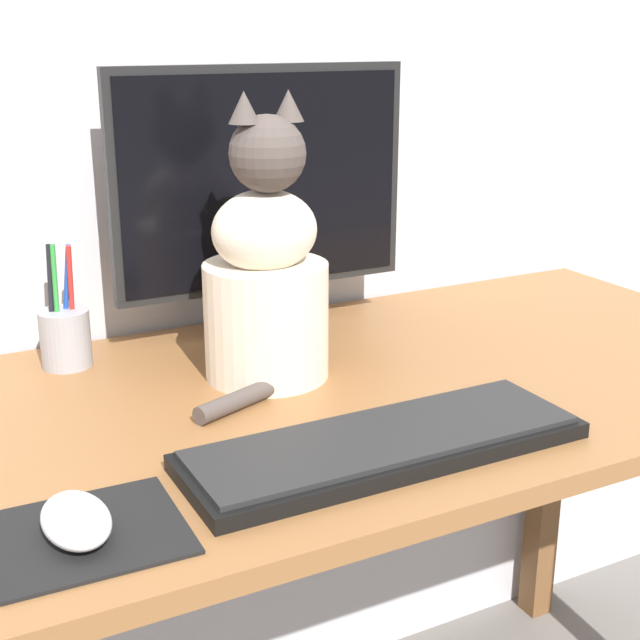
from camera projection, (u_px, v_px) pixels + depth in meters
name	position (u px, v px, depth m)	size (l,w,h in m)	color
desk	(324.00, 459.00, 1.19)	(1.42, 0.66, 0.75)	brown
monitor	(263.00, 196.00, 1.30)	(0.45, 0.17, 0.40)	black
keyboard	(385.00, 444.00, 0.98)	(0.46, 0.15, 0.02)	black
mousepad_left	(88.00, 534.00, 0.82)	(0.18, 0.16, 0.00)	black
computer_mouse_left	(76.00, 520.00, 0.81)	(0.06, 0.10, 0.03)	white
cat	(266.00, 276.00, 1.16)	(0.23, 0.21, 0.38)	beige
pen_cup	(65.00, 336.00, 1.23)	(0.07, 0.07, 0.17)	#99999E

